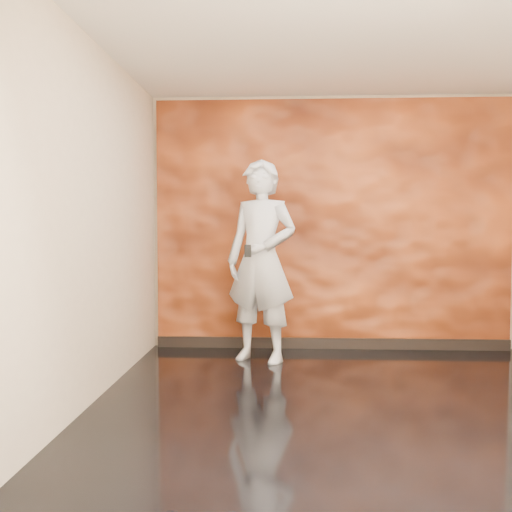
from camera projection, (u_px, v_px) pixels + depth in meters
name	position (u px, v px, depth m)	size (l,w,h in m)	color
room	(353.00, 221.00, 4.35)	(4.02, 4.02, 2.81)	black
feature_wall	(332.00, 225.00, 6.31)	(3.90, 0.06, 2.75)	#D35C23
baseboard	(331.00, 343.00, 6.34)	(3.90, 0.04, 0.12)	black
man	(261.00, 261.00, 5.73)	(0.74, 0.49, 2.03)	#A0A5B0
phone	(248.00, 251.00, 5.46)	(0.06, 0.01, 0.12)	black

